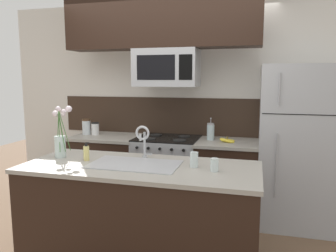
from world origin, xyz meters
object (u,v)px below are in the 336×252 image
stove_range (167,174)px  storage_jar_tall (86,127)px  microwave (167,68)px  drinking_glass (194,160)px  french_press (211,132)px  spare_glass (214,165)px  storage_jar_medium (95,129)px  banana_bunch (227,141)px  sink_faucet (143,137)px  flower_vase (61,141)px  dish_soap_bottle (86,153)px  refrigerator (300,146)px

stove_range → storage_jar_tall: size_ratio=4.66×
microwave → drinking_glass: microwave is taller
french_press → spare_glass: bearing=-80.9°
storage_jar_medium → stove_range: bearing=-1.3°
banana_bunch → sink_faucet: (-0.67, -0.97, 0.18)m
storage_jar_medium → flower_vase: (0.28, -1.20, 0.08)m
storage_jar_medium → french_press: french_press is taller
flower_vase → sink_faucet: bearing=11.2°
storage_jar_tall → french_press: 1.62m
banana_bunch → flower_vase: bearing=-141.8°
banana_bunch → drinking_glass: 1.15m
storage_jar_medium → sink_faucet: bearing=-45.7°
dish_soap_bottle → flower_vase: size_ratio=0.34×
storage_jar_tall → spare_glass: 2.25m
stove_range → dish_soap_bottle: size_ratio=5.64×
microwave → french_press: (0.52, 0.08, -0.75)m
drinking_glass → refrigerator: bearing=51.7°
dish_soap_bottle → sink_faucet: bearing=22.4°
refrigerator → flower_vase: bearing=-151.5°
stove_range → flower_vase: 1.50m
storage_jar_medium → dish_soap_bottle: bearing=-65.7°
banana_bunch → dish_soap_bottle: bearing=-134.3°
microwave → refrigerator: size_ratio=0.42×
storage_jar_medium → dish_soap_bottle: (0.56, -1.25, -0.01)m
banana_bunch → storage_jar_medium: bearing=177.2°
microwave → sink_faucet: size_ratio=2.43×
sink_faucet → flower_vase: bearing=-168.8°
drinking_glass → spare_glass: (0.18, -0.08, -0.01)m
french_press → storage_jar_medium: bearing=-178.6°
microwave → refrigerator: microwave is taller
microwave → spare_glass: microwave is taller
microwave → dish_soap_bottle: bearing=-108.9°
microwave → flower_vase: 1.52m
stove_range → microwave: size_ratio=1.25×
drinking_glass → spare_glass: drinking_glass is taller
refrigerator → storage_jar_medium: bearing=179.9°
banana_bunch → french_press: size_ratio=0.71×
refrigerator → sink_faucet: bearing=-144.2°
storage_jar_tall → french_press: size_ratio=0.75×
microwave → french_press: microwave is taller
microwave → spare_glass: (0.73, -1.25, -0.80)m
drinking_glass → storage_jar_medium: bearing=141.5°
storage_jar_medium → drinking_glass: storage_jar_medium is taller
refrigerator → sink_faucet: refrigerator is taller
refrigerator → stove_range: bearing=-179.2°
banana_bunch → flower_vase: size_ratio=0.40×
refrigerator → flower_vase: 2.52m
french_press → dish_soap_bottle: 1.59m
refrigerator → sink_faucet: size_ratio=5.82×
microwave → drinking_glass: (0.55, -1.17, -0.79)m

